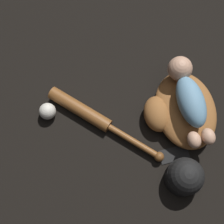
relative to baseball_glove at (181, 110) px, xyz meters
name	(u,v)px	position (x,y,z in m)	size (l,w,h in m)	color
ground_plane	(190,104)	(0.05, -0.05, -0.05)	(6.00, 6.00, 0.00)	black
baseball_glove	(181,110)	(0.00, 0.00, 0.00)	(0.39, 0.35, 0.09)	#935B2D
baby_figure	(189,96)	(0.03, -0.01, 0.09)	(0.36, 0.20, 0.10)	#6693B2
baseball_bat	(91,116)	(-0.05, 0.36, -0.02)	(0.27, 0.49, 0.06)	brown
baseball	(47,111)	(-0.05, 0.54, -0.01)	(0.07, 0.07, 0.07)	silver
baseball_cap	(185,176)	(-0.27, -0.02, 0.01)	(0.21, 0.17, 0.14)	black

